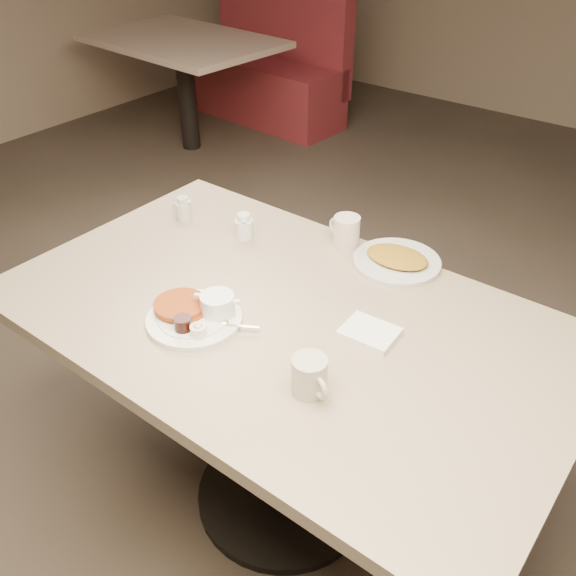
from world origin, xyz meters
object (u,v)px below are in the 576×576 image
Objects in this scene: creamer_right at (244,227)px; diner_table at (284,363)px; coffee_mug_near at (310,376)px; booth_back_left at (263,67)px; coffee_mug_far at (346,232)px; creamer_left at (183,209)px; hash_plate at (397,260)px; main_plate at (197,313)px.

diner_table is at bearing -34.84° from creamer_right.
booth_back_left reaches higher than coffee_mug_near.
coffee_mug_far reaches higher than creamer_right.
creamer_left is 0.30× the size of hash_plate.
diner_table is 0.45m from hash_plate.
diner_table is 0.44m from coffee_mug_far.
coffee_mug_near is 0.88m from creamer_left.
coffee_mug_far is 0.08× the size of booth_back_left.
coffee_mug_far is at bearing -177.29° from hash_plate.
creamer_left is at bearing 139.01° from main_plate.
hash_plate is (0.68, 0.19, -0.02)m from creamer_left.
diner_table is at bearing 139.68° from coffee_mug_near.
creamer_right reaches higher than diner_table.
diner_table is 4.63× the size of main_plate.
creamer_left is at bearing -164.61° from hash_plate.
hash_plate is (0.45, 0.15, -0.02)m from creamer_right.
booth_back_left is (-1.97, 2.45, -0.38)m from creamer_right.
diner_table is 18.75× the size of creamer_right.
creamer_right is at bearing 145.16° from diner_table.
diner_table is 0.46m from creamer_right.
hash_plate is 0.17× the size of booth_back_left.
main_plate is 0.55m from coffee_mug_far.
creamer_left is 0.05× the size of booth_back_left.
booth_back_left reaches higher than creamer_left.
creamer_right is (-0.28, -0.15, -0.01)m from coffee_mug_far.
hash_plate is (0.11, 0.39, 0.18)m from diner_table.
main_plate is 4.05× the size of creamer_right.
creamer_left is 0.23m from creamer_right.
diner_table is 18.75× the size of creamer_left.
coffee_mug_far is at bearing 19.46° from creamer_left.
creamer_right is at bearing 8.48° from creamer_left.
main_plate is 0.21× the size of booth_back_left.
creamer_right is at bearing 142.90° from coffee_mug_near.
booth_back_left reaches higher than coffee_mug_far.
coffee_mug_far is at bearing 116.43° from coffee_mug_near.
main_plate is at bearing -116.35° from hash_plate.
hash_plate is (0.27, 0.55, -0.01)m from main_plate.
creamer_left is (-0.57, 0.20, 0.21)m from diner_table.
creamer_left is at bearing 153.75° from coffee_mug_near.
diner_table is 0.29m from main_plate.
main_plate is 0.43m from creamer_right.
coffee_mug_near is 0.70m from creamer_right.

